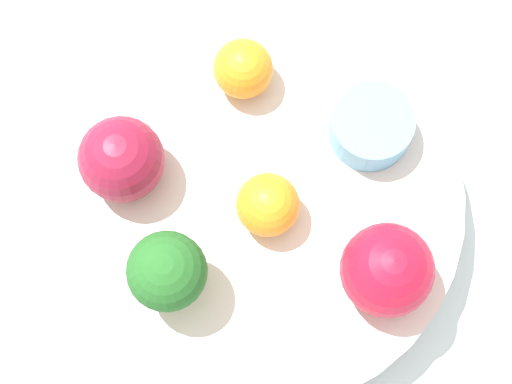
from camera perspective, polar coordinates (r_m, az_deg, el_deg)
ground_plane at (r=0.57m, az=-0.00°, el=-2.01°), size 6.00×6.00×0.00m
table_surface at (r=0.56m, az=-0.00°, el=-1.77°), size 1.20×1.20×0.02m
bowl at (r=0.53m, az=-0.00°, el=-0.93°), size 0.25×0.25×0.04m
broccoli at (r=0.47m, az=-5.94°, el=-5.33°), size 0.04×0.04×0.06m
apple_red at (r=0.48m, az=8.73°, el=-5.17°), size 0.05×0.05×0.05m
apple_green at (r=0.49m, az=-8.87°, el=2.56°), size 0.05×0.05×0.05m
orange_front at (r=0.49m, az=0.79°, el=-0.87°), size 0.04×0.04×0.04m
orange_back at (r=0.52m, az=-0.87°, el=8.22°), size 0.04×0.04×0.04m
small_cup at (r=0.51m, az=7.67°, el=4.33°), size 0.05×0.05×0.02m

